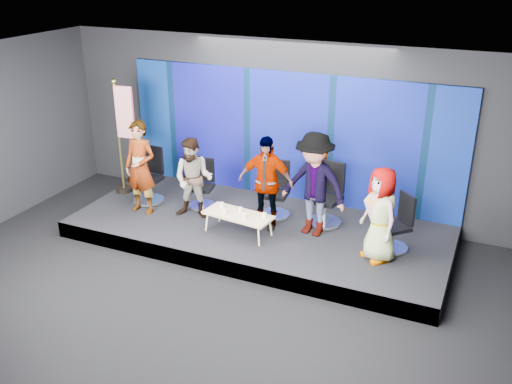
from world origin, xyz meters
TOP-DOWN VIEW (x-y plane):
  - ground at (0.00, 0.00)m, footprint 10.00×10.00m
  - room_walls at (0.00, 0.00)m, footprint 10.02×8.02m
  - riser at (0.00, 2.50)m, footprint 7.00×3.00m
  - backdrop at (0.00, 3.95)m, footprint 7.00×0.08m
  - chair_a at (-2.47, 2.57)m, footprint 0.66×0.66m
  - panelist_a at (-2.30, 2.09)m, footprint 0.68×0.46m
  - chair_b at (-1.35, 2.79)m, footprint 0.64×0.64m
  - panelist_b at (-1.26, 2.30)m, footprint 0.86×0.72m
  - chair_c at (0.14, 2.98)m, footprint 0.67×0.67m
  - panelist_c at (0.14, 2.48)m, footprint 1.07×0.54m
  - chair_d at (1.13, 3.05)m, footprint 0.76×0.76m
  - panelist_d at (1.04, 2.55)m, footprint 1.33×0.90m
  - chair_e at (2.53, 2.56)m, footprint 0.79×0.79m
  - panelist_e at (2.32, 2.11)m, footprint 0.92×0.92m
  - coffee_table at (-0.18, 2.00)m, footprint 1.31×0.68m
  - mug_a at (-0.58, 2.12)m, footprint 0.08×0.08m
  - mug_b at (-0.42, 1.92)m, footprint 0.08×0.08m
  - mug_c at (-0.19, 2.09)m, footprint 0.07×0.07m
  - mug_d at (-0.01, 1.88)m, footprint 0.08×0.08m
  - mug_e at (0.31, 2.03)m, footprint 0.08×0.08m
  - flag_stand at (-3.13, 2.75)m, footprint 0.56×0.32m

SIDE VIEW (x-z plane):
  - ground at x=0.00m, z-range 0.00..0.00m
  - riser at x=0.00m, z-range 0.00..0.30m
  - chair_b at x=-1.35m, z-range 0.13..1.10m
  - chair_e at x=2.53m, z-range 0.13..1.13m
  - chair_c at x=0.14m, z-range 0.12..1.20m
  - coffee_table at x=-0.18m, z-range 0.46..0.85m
  - chair_a at x=-2.47m, z-range 0.11..1.24m
  - chair_d at x=1.13m, z-range 0.10..1.27m
  - mug_c at x=-0.19m, z-range 0.69..0.77m
  - mug_b at x=-0.42m, z-range 0.69..0.78m
  - mug_e at x=0.31m, z-range 0.69..0.78m
  - mug_a at x=-0.58m, z-range 0.69..0.78m
  - mug_d at x=-0.01m, z-range 0.69..0.79m
  - panelist_b at x=-1.26m, z-range 0.30..1.87m
  - panelist_e at x=2.32m, z-range 0.30..1.91m
  - panelist_c at x=0.14m, z-range 0.30..2.05m
  - panelist_a at x=-2.30m, z-range 0.30..2.13m
  - panelist_d at x=1.04m, z-range 0.30..2.20m
  - flag_stand at x=-3.13m, z-range 0.37..2.79m
  - backdrop at x=0.00m, z-range 0.30..2.90m
  - room_walls at x=0.00m, z-range 0.67..4.18m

